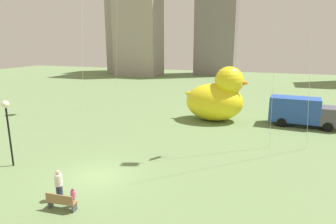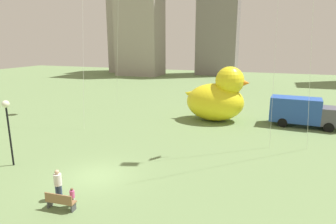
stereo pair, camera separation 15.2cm
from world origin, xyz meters
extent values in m
plane|color=#698551|center=(0.00, 0.00, 0.00)|extent=(140.00, 140.00, 0.00)
cube|color=olive|center=(0.41, -3.78, 0.42)|extent=(1.55, 0.55, 0.06)
cube|color=olive|center=(0.42, -3.98, 0.68)|extent=(1.53, 0.16, 0.45)
cube|color=#47474C|center=(-0.28, -3.83, 0.20)|extent=(0.10, 0.37, 0.39)
cube|color=#47474C|center=(1.09, -3.74, 0.20)|extent=(0.10, 0.37, 0.39)
cylinder|color=#38476B|center=(-0.43, -3.08, 0.41)|extent=(0.19, 0.19, 0.83)
cylinder|color=#38476B|center=(-0.23, -3.08, 0.41)|extent=(0.19, 0.19, 0.83)
cylinder|color=white|center=(-0.33, -3.08, 1.14)|extent=(0.41, 0.41, 0.62)
sphere|color=#D8AD8C|center=(-0.33, -3.08, 1.56)|extent=(0.24, 0.24, 0.24)
cylinder|color=silver|center=(0.73, -3.40, 0.25)|extent=(0.11, 0.11, 0.50)
cylinder|color=silver|center=(0.86, -3.40, 0.25)|extent=(0.11, 0.11, 0.50)
cylinder|color=#D85999|center=(0.79, -3.40, 0.68)|extent=(0.25, 0.25, 0.37)
sphere|color=brown|center=(0.79, -3.40, 0.94)|extent=(0.15, 0.15, 0.15)
ellipsoid|color=yellow|center=(4.31, 15.84, 1.97)|extent=(6.05, 4.48, 3.95)
sphere|color=yellow|center=(5.76, 15.84, 4.31)|extent=(2.95, 2.95, 2.95)
cone|color=orange|center=(7.09, 15.84, 4.16)|extent=(1.33, 1.33, 1.33)
cone|color=yellow|center=(1.68, 15.84, 2.63)|extent=(1.81, 1.58, 1.90)
cylinder|color=black|center=(-6.29, -0.53, 2.03)|extent=(0.12, 0.12, 4.06)
sphere|color=#EAEACC|center=(-6.29, -0.53, 4.26)|extent=(0.49, 0.49, 0.49)
cube|color=#264CA5|center=(12.23, 16.48, 1.65)|extent=(4.79, 2.64, 2.40)
cube|color=#4C4C56|center=(15.44, 16.24, 1.29)|extent=(1.97, 2.43, 1.68)
cylinder|color=black|center=(15.24, 16.25, 0.45)|extent=(1.07, 2.46, 0.90)
cylinder|color=black|center=(11.21, 16.55, 0.45)|extent=(1.07, 2.46, 0.90)
cube|color=#9E938C|center=(-28.00, 60.25, 10.49)|extent=(9.71, 8.47, 20.98)
cube|color=#9E938C|center=(-22.00, 53.61, 13.59)|extent=(10.69, 7.58, 27.17)
cylinder|color=silver|center=(12.06, 7.75, 9.47)|extent=(1.62, 3.85, 18.95)
cylinder|color=silver|center=(-7.44, 9.91, 9.48)|extent=(1.42, 3.72, 18.97)
cylinder|color=silver|center=(-7.96, 17.44, 9.06)|extent=(2.91, 3.10, 18.13)
cylinder|color=silver|center=(9.90, 8.68, 7.59)|extent=(0.41, 0.65, 15.18)
camera|label=1|loc=(9.74, -14.32, 8.16)|focal=31.06mm
camera|label=2|loc=(9.88, -14.27, 8.16)|focal=31.06mm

